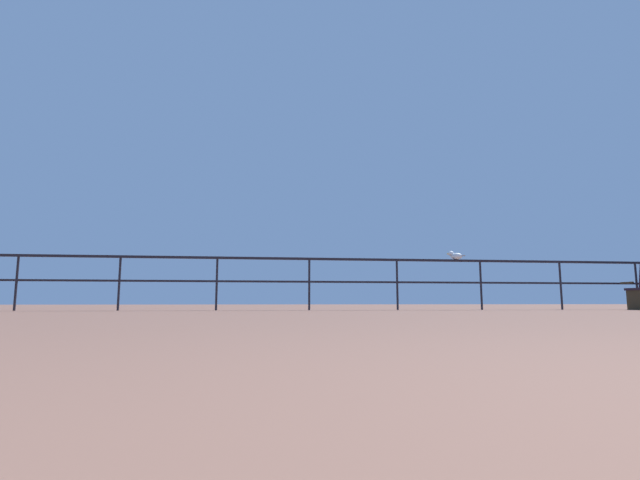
% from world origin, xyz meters
% --- Properties ---
extents(pier_railing, '(25.95, 0.05, 1.07)m').
position_xyz_m(pier_railing, '(0.00, 9.96, 0.78)').
color(pier_railing, black).
rests_on(pier_railing, ground_plane).
extents(seagull_on_rail, '(0.35, 0.28, 0.19)m').
position_xyz_m(seagull_on_rail, '(3.16, 9.97, 1.15)').
color(seagull_on_rail, silver).
rests_on(seagull_on_rail, pier_railing).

